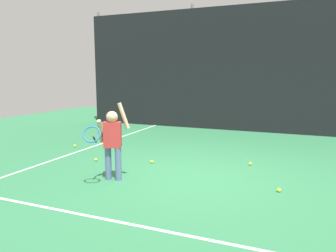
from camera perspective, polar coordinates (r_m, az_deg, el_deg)
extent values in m
plane|color=#2D7247|center=(5.87, 4.85, -8.97)|extent=(20.00, 20.00, 0.00)
cube|color=white|center=(4.08, -4.54, -17.32)|extent=(9.00, 0.05, 0.00)
cube|color=white|center=(8.18, -14.65, -4.05)|extent=(0.05, 9.00, 0.00)
cube|color=black|center=(10.68, 13.71, 9.72)|extent=(11.41, 0.08, 3.98)
cylinder|color=slate|center=(12.84, -11.91, 9.96)|extent=(0.09, 0.09, 4.13)
cylinder|color=slate|center=(11.18, 4.21, 10.29)|extent=(0.09, 0.09, 4.13)
cylinder|color=slate|center=(10.61, 23.83, 9.63)|extent=(0.09, 0.09, 4.13)
cylinder|color=slate|center=(5.74, -10.52, -6.47)|extent=(0.11, 0.11, 0.58)
cylinder|color=slate|center=(5.66, -8.79, -6.65)|extent=(0.11, 0.11, 0.58)
cube|color=red|center=(5.59, -9.80, -1.51)|extent=(0.34, 0.28, 0.44)
sphere|color=tan|center=(5.54, -9.88, 1.59)|extent=(0.20, 0.20, 0.20)
cylinder|color=tan|center=(5.54, -7.87, 1.80)|extent=(0.22, 0.15, 0.46)
cylinder|color=tan|center=(5.55, -11.88, -0.94)|extent=(0.18, 0.29, 0.43)
cylinder|color=black|center=(5.46, -12.84, -2.35)|extent=(0.13, 0.23, 0.15)
torus|color=#2666B2|center=(5.23, -13.32, -1.42)|extent=(0.33, 0.27, 0.26)
sphere|color=#CCE033|center=(5.41, 19.02, -10.66)|extent=(0.07, 0.07, 0.07)
sphere|color=#CCE033|center=(8.51, -16.15, -3.39)|extent=(0.07, 0.07, 0.07)
sphere|color=#CCE033|center=(7.03, -12.64, -5.83)|extent=(0.07, 0.07, 0.07)
sphere|color=#CCE033|center=(6.77, 14.32, -6.48)|extent=(0.07, 0.07, 0.07)
sphere|color=#CCE033|center=(6.72, -2.90, -6.33)|extent=(0.07, 0.07, 0.07)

